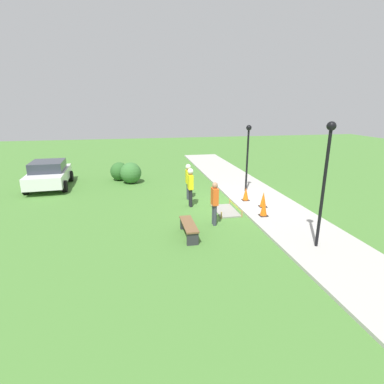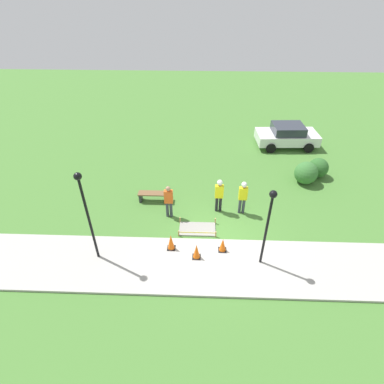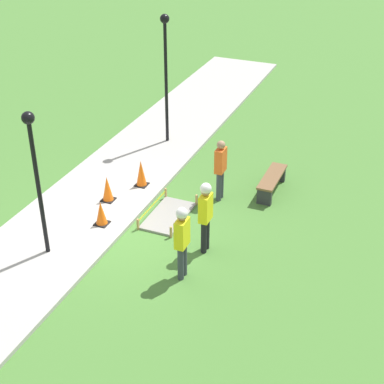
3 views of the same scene
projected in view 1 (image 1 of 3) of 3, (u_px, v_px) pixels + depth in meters
name	position (u px, v px, depth m)	size (l,w,h in m)	color
ground_plane	(233.00, 204.00, 14.47)	(60.00, 60.00, 0.00)	#477A33
sidewalk	(262.00, 201.00, 14.73)	(28.00, 2.91, 0.10)	#ADAAA3
wet_concrete_patch	(226.00, 211.00, 13.41)	(1.71, 0.96, 0.31)	gray
traffic_cone_near_patch	(264.00, 207.00, 12.52)	(0.34, 0.34, 0.76)	black
traffic_cone_far_patch	(263.00, 199.00, 13.62)	(0.34, 0.34, 0.71)	black
traffic_cone_sidewalk_edge	(246.00, 194.00, 14.57)	(0.34, 0.34, 0.64)	black
park_bench	(189.00, 227.00, 10.79)	(1.61, 0.44, 0.51)	#2D2D33
worker_supervisor	(188.00, 178.00, 14.87)	(0.40, 0.26, 1.80)	#383D47
worker_assistant	(190.00, 184.00, 13.79)	(0.40, 0.26, 1.82)	black
bystander_in_orange_shirt	(215.00, 201.00, 11.68)	(0.40, 0.23, 1.74)	#383D47
lamppost_near	(248.00, 148.00, 15.52)	(0.28, 0.28, 3.51)	black
lamppost_far	(326.00, 168.00, 9.20)	(0.28, 0.28, 4.04)	black
parked_car_white	(49.00, 174.00, 17.11)	(4.13, 2.35, 1.52)	white
shrub_rounded_near	(131.00, 173.00, 18.07)	(1.27, 1.27, 1.27)	#387033
shrub_rounded_mid	(120.00, 171.00, 18.81)	(1.13, 1.13, 1.13)	#2D6028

